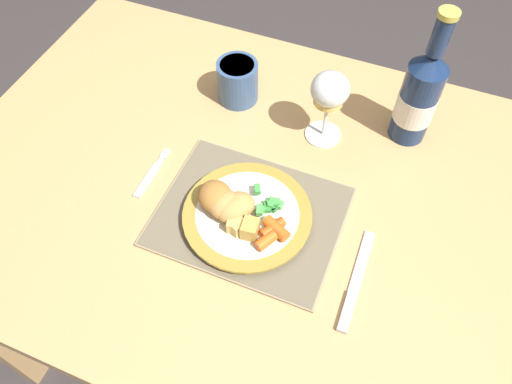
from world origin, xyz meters
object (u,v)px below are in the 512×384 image
at_px(dining_table, 272,219).
at_px(dinner_plate, 247,216).
at_px(fork, 150,176).
at_px(table_knife, 354,288).
at_px(bottle, 419,96).
at_px(drinking_cup, 238,81).
at_px(wine_glass, 330,93).

height_order(dining_table, dinner_plate, dinner_plate).
bearing_deg(fork, dinner_plate, -5.83).
bearing_deg(dinner_plate, table_knife, -14.83).
xyz_separation_m(table_knife, bottle, (0.01, 0.38, 0.10)).
bearing_deg(drinking_cup, wine_glass, -9.89).
bearing_deg(drinking_cup, table_knife, -43.92).
bearing_deg(dining_table, dinner_plate, -105.21).
relative_size(dinner_plate, fork, 1.86).
bearing_deg(drinking_cup, dining_table, -52.33).
xyz_separation_m(dining_table, drinking_cup, (-0.16, 0.21, 0.14)).
bearing_deg(table_knife, fork, 169.58).
bearing_deg(wine_glass, fork, -140.36).
bearing_deg(dinner_plate, drinking_cup, 116.24).
relative_size(table_knife, wine_glass, 1.22).
xyz_separation_m(fork, table_knife, (0.43, -0.08, 0.00)).
distance_m(dining_table, drinking_cup, 0.30).
xyz_separation_m(dining_table, wine_glass, (0.04, 0.17, 0.21)).
height_order(dining_table, fork, fork).
height_order(dinner_plate, fork, dinner_plate).
distance_m(dinner_plate, fork, 0.21).
distance_m(wine_glass, drinking_cup, 0.22).
bearing_deg(wine_glass, drinking_cup, 170.11).
distance_m(dining_table, bottle, 0.37).
xyz_separation_m(table_knife, wine_glass, (-0.15, 0.31, 0.11)).
relative_size(fork, drinking_cup, 1.37).
height_order(wine_glass, drinking_cup, wine_glass).
bearing_deg(bottle, drinking_cup, -174.69).
bearing_deg(table_knife, bottle, 89.21).
height_order(dinner_plate, drinking_cup, drinking_cup).
relative_size(dining_table, drinking_cup, 14.11).
bearing_deg(dinner_plate, dining_table, 74.79).
xyz_separation_m(dinner_plate, wine_glass, (0.06, 0.25, 0.10)).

